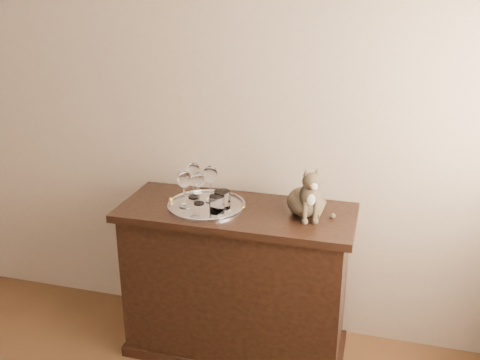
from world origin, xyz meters
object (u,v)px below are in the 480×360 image
object	(u,v)px
wine_glass_a	(193,180)
tumbler_a	(217,204)
sideboard	(237,282)
tumbler_c	(222,200)
tray	(206,206)
wine_glass_c	(184,188)
wine_glass_d	(199,188)
cat	(306,189)
wine_glass_b	(211,184)

from	to	relation	value
wine_glass_a	tumbler_a	size ratio (longest dim) A/B	2.24
sideboard	tumbler_c	xyz separation A→B (m)	(-0.07, -0.02, 0.48)
tray	wine_glass_c	xyz separation A→B (m)	(-0.10, -0.04, 0.10)
tumbler_a	tumbler_c	distance (m)	0.06
tumbler_c	wine_glass_c	bearing A→B (deg)	-170.70
tray	wine_glass_d	bearing A→B (deg)	164.43
tray	wine_glass_c	world-z (taller)	wine_glass_c
tumbler_a	cat	world-z (taller)	cat
wine_glass_a	wine_glass_d	world-z (taller)	wine_glass_a
tray	wine_glass_d	xyz separation A→B (m)	(-0.04, 0.01, 0.09)
tray	cat	world-z (taller)	cat
tumbler_c	sideboard	bearing A→B (deg)	19.44
wine_glass_a	cat	size ratio (longest dim) A/B	0.71
wine_glass_c	cat	xyz separation A→B (m)	(0.60, 0.08, 0.03)
wine_glass_c	tumbler_a	xyz separation A→B (m)	(0.18, -0.03, -0.05)
wine_glass_c	tumbler_a	size ratio (longest dim) A/B	2.25
wine_glass_c	tumbler_c	bearing A→B (deg)	9.30
tumbler_a	sideboard	bearing A→B (deg)	47.90
tray	tumbler_c	xyz separation A→B (m)	(0.09, -0.01, 0.05)
wine_glass_b	tumbler_c	world-z (taller)	wine_glass_b
cat	wine_glass_d	bearing A→B (deg)	160.32
wine_glass_b	wine_glass_a	bearing A→B (deg)	165.79
tumbler_c	tray	bearing A→B (deg)	172.97
tray	wine_glass_d	size ratio (longest dim) A/B	2.33
wine_glass_c	cat	bearing A→B (deg)	7.34
tumbler_c	cat	bearing A→B (deg)	6.43
wine_glass_a	tray	bearing A→B (deg)	-41.23
tray	wine_glass_a	distance (m)	0.17
wine_glass_d	wine_glass_c	bearing A→B (deg)	-135.94
tumbler_a	cat	size ratio (longest dim) A/B	0.32
wine_glass_d	sideboard	bearing A→B (deg)	-0.02
wine_glass_b	tumbler_a	size ratio (longest dim) A/B	2.24
sideboard	wine_glass_d	size ratio (longest dim) A/B	7.00
tray	tumbler_a	world-z (taller)	tumbler_a
sideboard	tray	xyz separation A→B (m)	(-0.16, -0.01, 0.43)
tray	tumbler_c	size ratio (longest dim) A/B	4.37
sideboard	tumbler_a	distance (m)	0.49
sideboard	tray	size ratio (longest dim) A/B	3.00
tray	wine_glass_c	bearing A→B (deg)	-157.23
wine_glass_b	cat	size ratio (longest dim) A/B	0.71
wine_glass_a	wine_glass_b	distance (m)	0.11
tumbler_c	wine_glass_b	bearing A→B (deg)	140.02
wine_glass_a	tumbler_c	bearing A→B (deg)	-27.37
wine_glass_b	wine_glass_c	bearing A→B (deg)	-135.73
sideboard	cat	distance (m)	0.66
tray	wine_glass_b	size ratio (longest dim) A/B	2.05
wine_glass_a	cat	distance (m)	0.60
wine_glass_c	wine_glass_b	bearing A→B (deg)	44.27
wine_glass_c	tumbler_a	world-z (taller)	wine_glass_c
tumbler_a	wine_glass_d	bearing A→B (deg)	145.89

